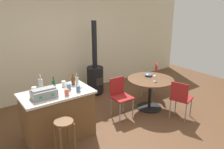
# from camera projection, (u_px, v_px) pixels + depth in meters

# --- Properties ---
(ground_plane) EXTENTS (8.80, 8.80, 0.00)m
(ground_plane) POSITION_uv_depth(u_px,v_px,m) (129.00, 128.00, 4.57)
(ground_plane) COLOR brown
(back_wall) EXTENTS (8.00, 0.10, 2.70)m
(back_wall) POSITION_uv_depth(u_px,v_px,m) (71.00, 43.00, 6.07)
(back_wall) COLOR beige
(back_wall) RESTS_ON ground_plane
(kitchen_island) EXTENTS (1.25, 0.73, 0.90)m
(kitchen_island) POSITION_uv_depth(u_px,v_px,m) (58.00, 115.00, 4.15)
(kitchen_island) COLOR brown
(kitchen_island) RESTS_ON ground_plane
(wooden_stool) EXTENTS (0.30, 0.30, 0.69)m
(wooden_stool) POSITION_uv_depth(u_px,v_px,m) (64.00, 133.00, 3.54)
(wooden_stool) COLOR brown
(wooden_stool) RESTS_ON ground_plane
(dining_table) EXTENTS (1.05, 1.05, 0.73)m
(dining_table) POSITION_uv_depth(u_px,v_px,m) (150.00, 86.00, 5.25)
(dining_table) COLOR black
(dining_table) RESTS_ON ground_plane
(folding_chair_near) EXTENTS (0.51, 0.51, 0.85)m
(folding_chair_near) POSITION_uv_depth(u_px,v_px,m) (181.00, 97.00, 4.80)
(folding_chair_near) COLOR maroon
(folding_chair_near) RESTS_ON ground_plane
(folding_chair_far) EXTENTS (0.56, 0.56, 0.87)m
(folding_chair_far) POSITION_uv_depth(u_px,v_px,m) (151.00, 76.00, 6.03)
(folding_chair_far) COLOR maroon
(folding_chair_far) RESTS_ON ground_plane
(folding_chair_left) EXTENTS (0.42, 0.42, 0.86)m
(folding_chair_left) POSITION_uv_depth(u_px,v_px,m) (120.00, 94.00, 4.90)
(folding_chair_left) COLOR maroon
(folding_chair_left) RESTS_ON ground_plane
(wood_stove) EXTENTS (0.44, 0.45, 1.96)m
(wood_stove) POSITION_uv_depth(u_px,v_px,m) (95.00, 76.00, 6.10)
(wood_stove) COLOR black
(wood_stove) RESTS_ON ground_plane
(toolbox) EXTENTS (0.40, 0.26, 0.16)m
(toolbox) POSITION_uv_depth(u_px,v_px,m) (44.00, 93.00, 3.78)
(toolbox) COLOR gray
(toolbox) RESTS_ON kitchen_island
(bottle_0) EXTENTS (0.06, 0.06, 0.26)m
(bottle_0) POSITION_uv_depth(u_px,v_px,m) (54.00, 85.00, 4.08)
(bottle_0) COLOR #194C23
(bottle_0) RESTS_ON kitchen_island
(bottle_1) EXTENTS (0.06, 0.06, 0.25)m
(bottle_1) POSITION_uv_depth(u_px,v_px,m) (77.00, 82.00, 4.25)
(bottle_1) COLOR #B7B2AD
(bottle_1) RESTS_ON kitchen_island
(bottle_2) EXTENTS (0.08, 0.08, 0.30)m
(bottle_2) POSITION_uv_depth(u_px,v_px,m) (41.00, 85.00, 4.05)
(bottle_2) COLOR #B7B2AD
(bottle_2) RESTS_ON kitchen_island
(bottle_3) EXTENTS (0.07, 0.07, 0.21)m
(bottle_3) POSITION_uv_depth(u_px,v_px,m) (73.00, 81.00, 4.34)
(bottle_3) COLOR #603314
(bottle_3) RESTS_ON kitchen_island
(cup_0) EXTENTS (0.11, 0.08, 0.11)m
(cup_0) POSITION_uv_depth(u_px,v_px,m) (78.00, 89.00, 4.02)
(cup_0) COLOR #4C7099
(cup_0) RESTS_ON kitchen_island
(cup_1) EXTENTS (0.12, 0.08, 0.11)m
(cup_1) POSITION_uv_depth(u_px,v_px,m) (69.00, 87.00, 4.11)
(cup_1) COLOR #4C7099
(cup_1) RESTS_ON kitchen_island
(cup_2) EXTENTS (0.12, 0.09, 0.11)m
(cup_2) POSITION_uv_depth(u_px,v_px,m) (34.00, 90.00, 3.96)
(cup_2) COLOR white
(cup_2) RESTS_ON kitchen_island
(cup_3) EXTENTS (0.11, 0.08, 0.11)m
(cup_3) POSITION_uv_depth(u_px,v_px,m) (67.00, 92.00, 3.87)
(cup_3) COLOR #DB6651
(cup_3) RESTS_ON kitchen_island
(cup_4) EXTENTS (0.11, 0.08, 0.10)m
(cup_4) POSITION_uv_depth(u_px,v_px,m) (64.00, 84.00, 4.27)
(cup_4) COLOR white
(cup_4) RESTS_ON kitchen_island
(wine_glass) EXTENTS (0.07, 0.07, 0.14)m
(wine_glass) POSITION_uv_depth(u_px,v_px,m) (155.00, 77.00, 5.01)
(wine_glass) COLOR silver
(wine_glass) RESTS_ON dining_table
(serving_bowl) EXTENTS (0.18, 0.18, 0.07)m
(serving_bowl) POSITION_uv_depth(u_px,v_px,m) (148.00, 75.00, 5.37)
(serving_bowl) COLOR #4C7099
(serving_bowl) RESTS_ON dining_table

